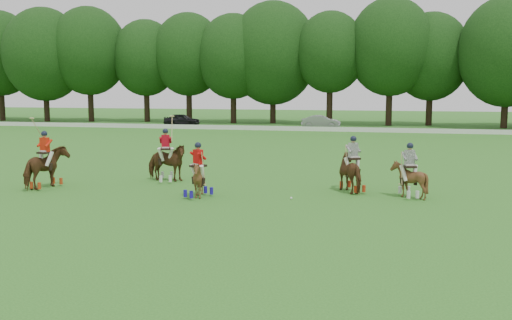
% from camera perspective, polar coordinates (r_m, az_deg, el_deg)
% --- Properties ---
extents(ground, '(180.00, 180.00, 0.00)m').
position_cam_1_polar(ground, '(19.66, -7.68, -5.42)').
color(ground, '#2A691E').
rests_on(ground, ground).
extents(tree_line, '(117.98, 14.32, 14.75)m').
position_cam_1_polar(tree_line, '(66.39, 7.71, 10.62)').
color(tree_line, black).
rests_on(tree_line, ground).
extents(boundary_rail, '(120.00, 0.10, 0.44)m').
position_cam_1_polar(boundary_rail, '(56.46, 6.29, 3.10)').
color(boundary_rail, white).
rests_on(boundary_rail, ground).
extents(car_left, '(4.22, 2.17, 1.37)m').
position_cam_1_polar(car_left, '(64.69, -7.41, 4.03)').
color(car_left, black).
rests_on(car_left, ground).
extents(car_mid, '(4.08, 1.46, 1.34)m').
position_cam_1_polar(car_mid, '(60.93, 6.52, 3.83)').
color(car_mid, gray).
rests_on(car_mid, ground).
extents(polo_red_a, '(1.35, 2.23, 3.00)m').
position_cam_1_polar(polo_red_a, '(25.96, -20.28, -0.68)').
color(polo_red_a, '#4A2D13').
rests_on(polo_red_a, ground).
extents(polo_red_b, '(2.11, 1.96, 2.97)m').
position_cam_1_polar(polo_red_b, '(26.44, -8.99, -0.22)').
color(polo_red_b, '#4A2D13').
rests_on(polo_red_b, ground).
extents(polo_red_c, '(1.66, 1.72, 2.18)m').
position_cam_1_polar(polo_red_c, '(22.39, -5.79, -1.83)').
color(polo_red_c, '#4A2D13').
rests_on(polo_red_c, ground).
extents(polo_stripe_a, '(1.78, 2.07, 2.32)m').
position_cam_1_polar(polo_stripe_a, '(23.85, 9.64, -1.17)').
color(polo_stripe_a, '#4A2D13').
rests_on(polo_stripe_a, ground).
extents(polo_stripe_b, '(1.49, 1.58, 2.16)m').
position_cam_1_polar(polo_stripe_b, '(23.07, 15.05, -1.79)').
color(polo_stripe_b, '#4A2D13').
rests_on(polo_stripe_b, ground).
extents(polo_ball, '(0.09, 0.09, 0.09)m').
position_cam_1_polar(polo_ball, '(22.13, 3.54, -3.82)').
color(polo_ball, white).
rests_on(polo_ball, ground).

